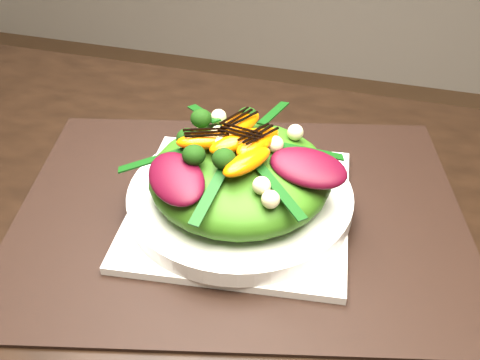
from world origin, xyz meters
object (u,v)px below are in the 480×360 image
(plate_base, at_px, (240,207))
(orange_segment, at_px, (245,128))
(lettuce_mound, at_px, (240,175))
(dining_table, at_px, (329,339))
(salad_bowl, at_px, (240,197))
(placemat, at_px, (240,211))

(plate_base, distance_m, orange_segment, 0.09)
(orange_segment, bearing_deg, lettuce_mound, -83.35)
(dining_table, height_order, salad_bowl, dining_table)
(plate_base, bearing_deg, salad_bowl, -45.00)
(placemat, height_order, plate_base, plate_base)
(salad_bowl, bearing_deg, orange_segment, 96.65)
(plate_base, bearing_deg, orange_segment, 96.65)
(placemat, distance_m, salad_bowl, 0.02)
(dining_table, bearing_deg, orange_segment, 128.92)
(placemat, bearing_deg, dining_table, -45.70)
(orange_segment, bearing_deg, placemat, -83.35)
(dining_table, distance_m, placemat, 0.18)
(placemat, bearing_deg, lettuce_mound, -63.43)
(lettuce_mound, bearing_deg, dining_table, -45.70)
(salad_bowl, xyz_separation_m, lettuce_mound, (-0.00, 0.00, 0.03))
(lettuce_mound, bearing_deg, salad_bowl, 0.00)
(placemat, bearing_deg, salad_bowl, -45.00)
(dining_table, bearing_deg, plate_base, 134.30)
(plate_base, bearing_deg, dining_table, -45.70)
(plate_base, xyz_separation_m, lettuce_mound, (0.00, -0.00, 0.04))
(dining_table, relative_size, salad_bowl, 6.42)
(dining_table, relative_size, plate_base, 6.65)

